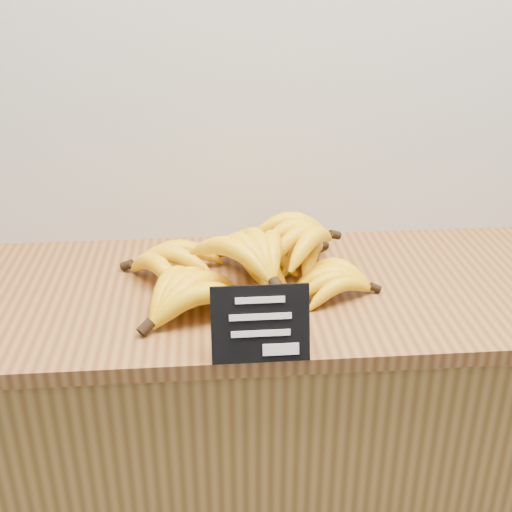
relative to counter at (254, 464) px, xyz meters
name	(u,v)px	position (x,y,z in m)	size (l,w,h in m)	color
counter	(254,464)	(0.00, 0.00, 0.00)	(1.35, 0.50, 0.90)	olive
counter_top	(254,292)	(0.00, 0.00, 0.47)	(1.52, 0.54, 0.03)	brown
chalkboard_sign	(260,324)	(-0.01, -0.25, 0.54)	(0.16, 0.01, 0.13)	black
banana_pile	(248,261)	(-0.01, 0.01, 0.53)	(0.52, 0.39, 0.13)	yellow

